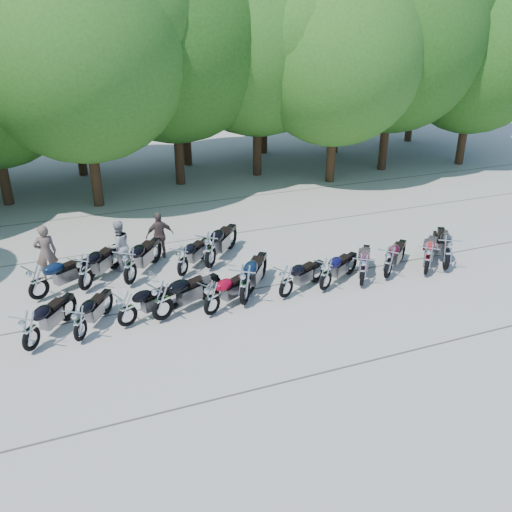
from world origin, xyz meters
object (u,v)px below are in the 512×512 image
object	(u,v)px
motorcycle_1	(79,322)
motorcycle_16	(210,249)
motorcycle_5	(245,284)
motorcycle_6	(286,281)
motorcycle_7	(326,274)
motorcycle_14	(130,265)
motorcycle_0	(30,330)
rider_2	(160,235)
motorcycle_3	(162,300)
motorcycle_2	(127,309)
motorcycle_12	(38,281)
motorcycle_13	(85,272)
motorcycle_4	(212,297)
motorcycle_8	(363,269)
motorcycle_10	(428,258)
motorcycle_15	(182,260)
motorcycle_9	(389,262)
motorcycle_11	(447,252)
rider_0	(46,253)
rider_1	(119,246)

from	to	relation	value
motorcycle_1	motorcycle_16	distance (m)	5.20
motorcycle_1	motorcycle_5	size ratio (longest dim) A/B	0.82
motorcycle_6	motorcycle_7	world-z (taller)	motorcycle_7
motorcycle_14	motorcycle_0	bearing A→B (deg)	79.00
motorcycle_7	rider_2	size ratio (longest dim) A/B	1.31
motorcycle_5	motorcycle_3	bearing A→B (deg)	37.10
motorcycle_0	motorcycle_3	bearing A→B (deg)	-140.02
motorcycle_2	motorcycle_12	xyz separation A→B (m)	(-2.16, 2.41, 0.06)
motorcycle_6	motorcycle_13	distance (m)	6.01
motorcycle_4	motorcycle_7	xyz separation A→B (m)	(3.61, 0.16, 0.00)
motorcycle_8	motorcycle_16	world-z (taller)	motorcycle_16
motorcycle_2	motorcycle_14	world-z (taller)	motorcycle_14
motorcycle_7	motorcycle_8	size ratio (longest dim) A/B	1.01
motorcycle_0	motorcycle_10	distance (m)	11.79
motorcycle_7	motorcycle_0	bearing A→B (deg)	60.14
motorcycle_4	motorcycle_8	world-z (taller)	motorcycle_4
motorcycle_13	motorcycle_16	bearing A→B (deg)	-141.09
motorcycle_2	motorcycle_10	size ratio (longest dim) A/B	0.95
motorcycle_3	motorcycle_16	distance (m)	3.43
motorcycle_15	motorcycle_0	bearing A→B (deg)	73.09
motorcycle_0	motorcycle_13	xyz separation A→B (m)	(1.56, 2.78, 0.04)
motorcycle_1	motorcycle_9	size ratio (longest dim) A/B	0.94
motorcycle_2	motorcycle_8	size ratio (longest dim) A/B	0.98
motorcycle_4	motorcycle_6	size ratio (longest dim) A/B	1.02
motorcycle_11	motorcycle_14	size ratio (longest dim) A/B	0.97
motorcycle_8	motorcycle_11	xyz separation A→B (m)	(3.11, -0.03, 0.09)
motorcycle_5	motorcycle_14	world-z (taller)	motorcycle_5
motorcycle_4	motorcycle_12	size ratio (longest dim) A/B	0.93
motorcycle_1	rider_2	distance (m)	5.36
motorcycle_12	rider_2	distance (m)	4.33
motorcycle_11	motorcycle_16	size ratio (longest dim) A/B	0.94
motorcycle_13	motorcycle_3	bearing A→B (deg)	162.08
motorcycle_0	rider_0	world-z (taller)	rider_0
motorcycle_6	motorcycle_11	size ratio (longest dim) A/B	0.86
motorcycle_2	motorcycle_3	xyz separation A→B (m)	(0.95, -0.04, 0.09)
motorcycle_8	rider_1	bearing A→B (deg)	5.23
motorcycle_4	motorcycle_14	size ratio (longest dim) A/B	0.85
motorcycle_16	rider_1	xyz separation A→B (m)	(-2.74, 1.06, 0.12)
motorcycle_1	motorcycle_11	world-z (taller)	motorcycle_11
motorcycle_7	motorcycle_14	distance (m)	5.95
rider_2	motorcycle_13	bearing A→B (deg)	31.36
motorcycle_5	motorcycle_13	bearing A→B (deg)	5.15
motorcycle_1	motorcycle_3	world-z (taller)	motorcycle_3
rider_1	rider_0	bearing A→B (deg)	-25.39
motorcycle_7	motorcycle_9	bearing A→B (deg)	-120.78
motorcycle_1	motorcycle_14	distance (m)	3.16
rider_2	motorcycle_6	bearing A→B (deg)	122.60
motorcycle_2	motorcycle_7	distance (m)	5.88
motorcycle_3	motorcycle_11	world-z (taller)	motorcycle_11
motorcycle_7	motorcycle_13	world-z (taller)	motorcycle_13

